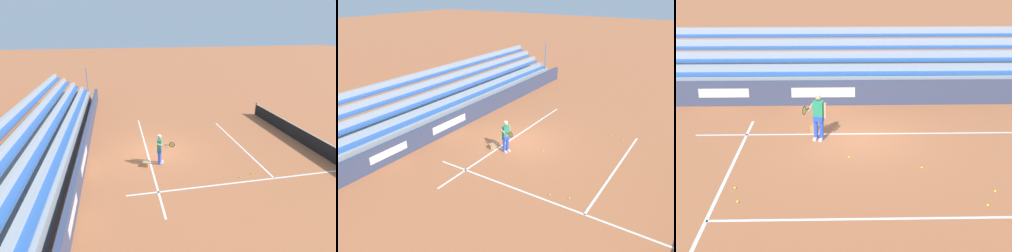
% 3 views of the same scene
% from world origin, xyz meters
% --- Properties ---
extents(ground_plane, '(160.00, 160.00, 0.00)m').
position_xyz_m(ground_plane, '(0.00, 0.00, 0.00)').
color(ground_plane, '#B7663D').
extents(court_baseline_white, '(12.00, 0.10, 0.01)m').
position_xyz_m(court_baseline_white, '(0.00, -0.50, 0.00)').
color(court_baseline_white, white).
rests_on(court_baseline_white, ground).
extents(court_sideline_white, '(0.10, 12.00, 0.01)m').
position_xyz_m(court_sideline_white, '(4.11, 4.00, 0.00)').
color(court_sideline_white, white).
rests_on(court_sideline_white, ground).
extents(court_service_line_white, '(8.22, 0.10, 0.01)m').
position_xyz_m(court_service_line_white, '(0.00, 5.50, 0.00)').
color(court_service_line_white, white).
rests_on(court_service_line_white, ground).
extents(back_wall_sponsor_board, '(26.95, 0.25, 1.10)m').
position_xyz_m(back_wall_sponsor_board, '(0.01, -4.16, 0.55)').
color(back_wall_sponsor_board, '#384260').
rests_on(back_wall_sponsor_board, ground).
extents(bleacher_stand, '(25.61, 3.20, 3.40)m').
position_xyz_m(bleacher_stand, '(0.00, -6.39, 0.76)').
color(bleacher_stand, '#9EA3A8').
rests_on(bleacher_stand, ground).
extents(tennis_player, '(0.80, 0.94, 1.71)m').
position_xyz_m(tennis_player, '(1.42, 0.05, 0.89)').
color(tennis_player, blue).
rests_on(tennis_player, ground).
extents(ball_box_cardboard, '(0.48, 0.42, 0.26)m').
position_xyz_m(ball_box_cardboard, '(1.52, -0.77, 0.13)').
color(ball_box_cardboard, '#A87F51').
rests_on(ball_box_cardboard, ground).
extents(tennis_ball_by_box, '(0.07, 0.07, 0.07)m').
position_xyz_m(tennis_ball_by_box, '(3.71, 3.79, 0.03)').
color(tennis_ball_by_box, '#CCE533').
rests_on(tennis_ball_by_box, ground).
extents(tennis_ball_far_left, '(0.07, 0.07, 0.07)m').
position_xyz_m(tennis_ball_far_left, '(3.49, 4.59, 0.03)').
color(tennis_ball_far_left, '#CCE533').
rests_on(tennis_ball_far_left, ground).
extents(tennis_ball_midcourt, '(0.07, 0.07, 0.07)m').
position_xyz_m(tennis_ball_midcourt, '(-3.68, 4.16, 0.03)').
color(tennis_ball_midcourt, '#CCE533').
rests_on(tennis_ball_midcourt, ground).
extents(tennis_ball_toward_net, '(0.07, 0.07, 0.07)m').
position_xyz_m(tennis_ball_toward_net, '(0.37, 1.71, 0.03)').
color(tennis_ball_toward_net, '#CCE533').
rests_on(tennis_ball_toward_net, ground).
extents(tennis_ball_far_right, '(0.07, 0.07, 0.07)m').
position_xyz_m(tennis_ball_far_right, '(-3.22, 4.93, 0.03)').
color(tennis_ball_far_right, '#CCE533').
rests_on(tennis_ball_far_right, ground).
extents(tennis_ball_near_player, '(0.07, 0.07, 0.07)m').
position_xyz_m(tennis_ball_near_player, '(-1.89, 2.56, 0.03)').
color(tennis_ball_near_player, '#CCE533').
rests_on(tennis_ball_near_player, ground).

